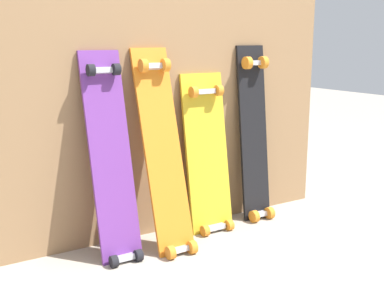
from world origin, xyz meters
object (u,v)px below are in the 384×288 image
at_px(skateboard_yellow, 208,160).
at_px(skateboard_black, 254,140).
at_px(skateboard_purple, 112,164).
at_px(skateboard_orange, 164,158).

bearing_deg(skateboard_yellow, skateboard_black, 2.01).
bearing_deg(skateboard_purple, skateboard_orange, -7.66).
xyz_separation_m(skateboard_orange, skateboard_yellow, (0.28, 0.07, -0.06)).
bearing_deg(skateboard_orange, skateboard_purple, 172.34).
bearing_deg(skateboard_black, skateboard_yellow, -177.99).
bearing_deg(skateboard_black, skateboard_purple, -176.26).
relative_size(skateboard_purple, skateboard_yellow, 1.14).
relative_size(skateboard_purple, skateboard_orange, 0.99).
xyz_separation_m(skateboard_purple, skateboard_black, (0.81, 0.05, 0.01)).
height_order(skateboard_purple, skateboard_orange, skateboard_orange).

